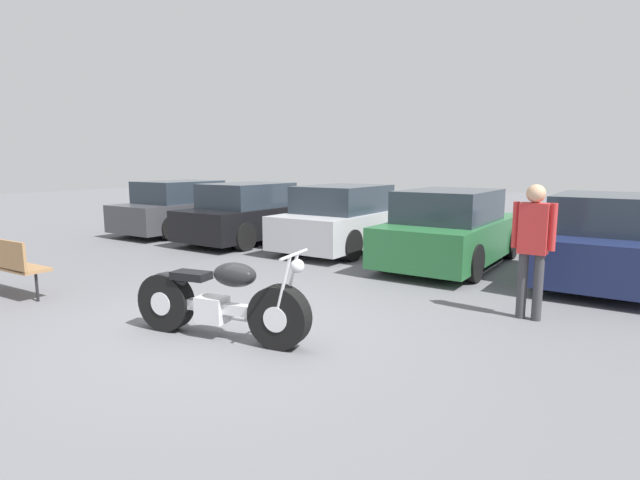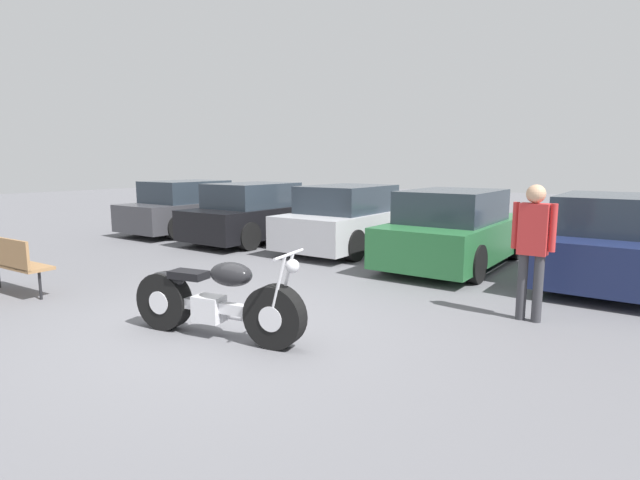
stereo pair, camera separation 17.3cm
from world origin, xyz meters
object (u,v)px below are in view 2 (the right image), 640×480
Objects in this scene: motorcycle at (215,301)px; parked_car_dark_grey at (191,208)px; parked_car_navy at (611,242)px; parked_car_green at (455,231)px; park_bench at (11,259)px; parked_car_silver at (351,220)px; person_standing at (533,241)px; parked_car_black at (257,214)px.

motorcycle is 9.04m from parked_car_dark_grey.
motorcycle is 0.55× the size of parked_car_navy.
parked_car_green is at bearing -176.01° from parked_car_navy.
parked_car_dark_grey is 10.43m from parked_car_navy.
parked_car_dark_grey is 1.00× the size of parked_car_navy.
parked_car_dark_grey is at bearing 117.11° from park_bench.
parked_car_green reaches higher than motorcycle.
motorcycle is 6.18m from parked_car_silver.
parked_car_green is (2.61, -0.41, 0.00)m from parked_car_silver.
parked_car_navy is at bearing 59.10° from motorcycle.
parked_car_dark_grey is 7.83m from parked_car_green.
person_standing is at bearing 44.24° from motorcycle.
parked_car_black is 7.78m from person_standing.
parked_car_black and parked_car_navy have the same top height.
motorcycle is at bearing -38.81° from parked_car_dark_grey.
parked_car_green is (5.22, -0.10, 0.00)m from parked_car_black.
parked_car_navy is at bearing 3.99° from parked_car_green.
parked_car_green is at bearing -1.31° from parked_car_dark_grey.
parked_car_dark_grey is 6.90m from park_bench.
parked_car_black is at bearing 95.05° from park_bench.
parked_car_black is 7.82m from parked_car_navy.
parked_car_silver reaches higher than park_bench.
parked_car_dark_grey reaches higher than motorcycle.
parked_car_silver is at bearing 72.01° from park_bench.
parked_car_green is 2.35× the size of person_standing.
parked_car_dark_grey is 1.00× the size of parked_car_green.
parked_car_green is at bearing -1.12° from parked_car_black.
parked_car_dark_grey is 1.00× the size of parked_car_silver.
parked_car_dark_grey is 10.27m from person_standing.
parked_car_dark_grey is at bearing 178.69° from parked_car_green.
park_bench is at bearing -172.99° from motorcycle.
parked_car_navy is at bearing 78.43° from person_standing.
park_bench is (0.54, -6.07, -0.14)m from parked_car_black.
motorcycle is 0.55× the size of parked_car_green.
parked_car_silver is at bearing 177.44° from parked_car_navy.
parked_car_dark_grey is at bearing -179.98° from parked_car_navy.
motorcycle is at bearing -135.76° from person_standing.
parked_car_black is at bearing -179.42° from parked_car_navy.
parked_car_green is 3.44m from person_standing.
parked_car_navy is 2.77× the size of park_bench.
parked_car_black reaches higher than park_bench.
parked_car_green is 2.77× the size of park_bench.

